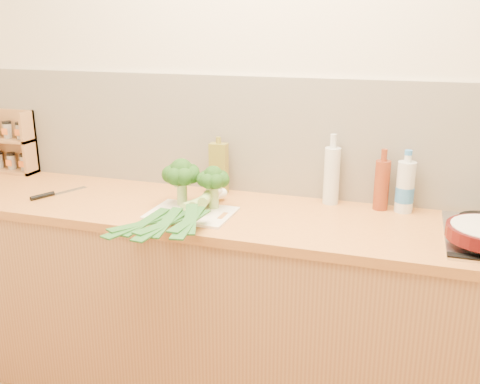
# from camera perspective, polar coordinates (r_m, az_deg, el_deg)

# --- Properties ---
(room_shell) EXTENTS (3.50, 3.50, 3.50)m
(room_shell) POSITION_cam_1_polar(r_m,az_deg,el_deg) (2.45, 4.03, 5.84)
(room_shell) COLOR beige
(room_shell) RESTS_ON ground
(counter) EXTENTS (3.20, 0.62, 0.90)m
(counter) POSITION_cam_1_polar(r_m,az_deg,el_deg) (2.44, 1.96, -12.31)
(counter) COLOR #B17E4A
(counter) RESTS_ON ground
(chopping_board) EXTENTS (0.35, 0.26, 0.01)m
(chopping_board) POSITION_cam_1_polar(r_m,az_deg,el_deg) (2.25, -5.21, -2.26)
(chopping_board) COLOR white
(chopping_board) RESTS_ON counter
(broccoli_left) EXTENTS (0.16, 0.17, 0.21)m
(broccoli_left) POSITION_cam_1_polar(r_m,az_deg,el_deg) (2.30, -6.27, 1.93)
(broccoli_left) COLOR #96B96C
(broccoli_left) RESTS_ON chopping_board
(broccoli_right) EXTENTS (0.14, 0.14, 0.18)m
(broccoli_right) POSITION_cam_1_polar(r_m,az_deg,el_deg) (2.25, -2.87, 1.35)
(broccoli_right) COLOR #96B96C
(broccoli_right) RESTS_ON chopping_board
(leek_front) EXTENTS (0.27, 0.66, 0.04)m
(leek_front) POSITION_cam_1_polar(r_m,az_deg,el_deg) (2.23, -6.00, -1.70)
(leek_front) COLOR white
(leek_front) RESTS_ON chopping_board
(leek_mid) EXTENTS (0.13, 0.65, 0.04)m
(leek_mid) POSITION_cam_1_polar(r_m,az_deg,el_deg) (2.18, -5.22, -1.64)
(leek_mid) COLOR white
(leek_mid) RESTS_ON chopping_board
(leek_back) EXTENTS (0.15, 0.62, 0.04)m
(leek_back) POSITION_cam_1_polar(r_m,az_deg,el_deg) (2.15, -4.16, -1.33)
(leek_back) COLOR white
(leek_back) RESTS_ON chopping_board
(chefs_knife) EXTENTS (0.14, 0.27, 0.02)m
(chefs_knife) POSITION_cam_1_polar(r_m,az_deg,el_deg) (2.62, -19.67, -0.26)
(chefs_knife) COLOR silver
(chefs_knife) RESTS_ON counter
(spice_rack) EXTENTS (0.28, 0.11, 0.33)m
(spice_rack) POSITION_cam_1_polar(r_m,az_deg,el_deg) (3.11, -23.19, 4.62)
(spice_rack) COLOR #A07344
(spice_rack) RESTS_ON counter
(oil_tin) EXTENTS (0.08, 0.05, 0.27)m
(oil_tin) POSITION_cam_1_polar(r_m,az_deg,el_deg) (2.48, -2.28, 2.54)
(oil_tin) COLOR olive
(oil_tin) RESTS_ON counter
(glass_bottle) EXTENTS (0.07, 0.07, 0.31)m
(glass_bottle) POSITION_cam_1_polar(r_m,az_deg,el_deg) (2.38, 9.76, 1.84)
(glass_bottle) COLOR silver
(glass_bottle) RESTS_ON counter
(amber_bottle) EXTENTS (0.06, 0.06, 0.26)m
(amber_bottle) POSITION_cam_1_polar(r_m,az_deg,el_deg) (2.35, 14.89, 0.82)
(amber_bottle) COLOR maroon
(amber_bottle) RESTS_ON counter
(water_bottle) EXTENTS (0.08, 0.08, 0.25)m
(water_bottle) POSITION_cam_1_polar(r_m,az_deg,el_deg) (2.35, 17.20, 0.38)
(water_bottle) COLOR silver
(water_bottle) RESTS_ON counter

